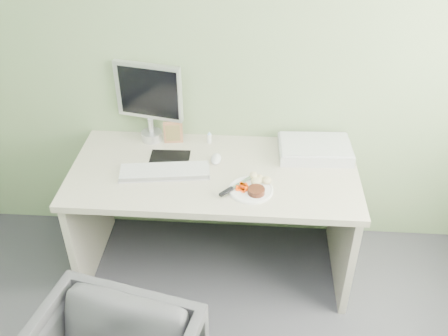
# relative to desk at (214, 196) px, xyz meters

# --- Properties ---
(wall_back) EXTENTS (3.50, 0.00, 3.50)m
(wall_back) POSITION_rel_desk_xyz_m (0.00, 0.38, 0.80)
(wall_back) COLOR gray
(wall_back) RESTS_ON floor
(desk) EXTENTS (1.60, 0.75, 0.73)m
(desk) POSITION_rel_desk_xyz_m (0.00, 0.00, 0.00)
(desk) COLOR beige
(desk) RESTS_ON floor
(plate) EXTENTS (0.23, 0.23, 0.01)m
(plate) POSITION_rel_desk_xyz_m (0.21, -0.17, 0.19)
(plate) COLOR white
(plate) RESTS_ON desk
(steak) EXTENTS (0.12, 0.12, 0.03)m
(steak) POSITION_rel_desk_xyz_m (0.24, -0.21, 0.21)
(steak) COLOR black
(steak) RESTS_ON plate
(potato_pile) EXTENTS (0.11, 0.09, 0.06)m
(potato_pile) POSITION_rel_desk_xyz_m (0.25, -0.11, 0.22)
(potato_pile) COLOR tan
(potato_pile) RESTS_ON plate
(carrot_heap) EXTENTS (0.06, 0.05, 0.04)m
(carrot_heap) POSITION_rel_desk_xyz_m (0.16, -0.18, 0.21)
(carrot_heap) COLOR #FF4105
(carrot_heap) RESTS_ON plate
(steak_knife) EXTENTS (0.17, 0.19, 0.02)m
(steak_knife) POSITION_rel_desk_xyz_m (0.11, -0.19, 0.21)
(steak_knife) COLOR silver
(steak_knife) RESTS_ON plate
(mousepad) EXTENTS (0.23, 0.21, 0.00)m
(mousepad) POSITION_rel_desk_xyz_m (-0.26, 0.08, 0.18)
(mousepad) COLOR black
(mousepad) RESTS_ON desk
(keyboard) EXTENTS (0.50, 0.21, 0.02)m
(keyboard) POSITION_rel_desk_xyz_m (-0.27, -0.05, 0.20)
(keyboard) COLOR white
(keyboard) RESTS_ON desk
(computer_mouse) EXTENTS (0.06, 0.11, 0.04)m
(computer_mouse) POSITION_rel_desk_xyz_m (0.01, 0.08, 0.20)
(computer_mouse) COLOR white
(computer_mouse) RESTS_ON desk
(photo_frame) EXTENTS (0.11, 0.03, 0.14)m
(photo_frame) POSITION_rel_desk_xyz_m (-0.26, 0.27, 0.25)
(photo_frame) COLOR #9B6348
(photo_frame) RESTS_ON desk
(eyedrop_bottle) EXTENTS (0.03, 0.03, 0.08)m
(eyedrop_bottle) POSITION_rel_desk_xyz_m (-0.05, 0.28, 0.22)
(eyedrop_bottle) COLOR white
(eyedrop_bottle) RESTS_ON desk
(scanner) EXTENTS (0.43, 0.29, 0.06)m
(scanner) POSITION_rel_desk_xyz_m (0.57, 0.20, 0.21)
(scanner) COLOR silver
(scanner) RESTS_ON desk
(monitor) EXTENTS (0.40, 0.15, 0.48)m
(monitor) POSITION_rel_desk_xyz_m (-0.40, 0.31, 0.46)
(monitor) COLOR silver
(monitor) RESTS_ON desk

